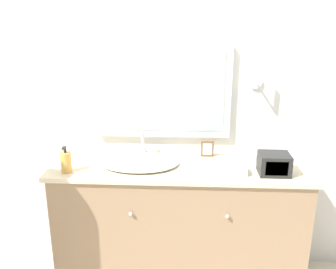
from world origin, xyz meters
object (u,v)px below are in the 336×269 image
appliance_box (274,164)px  soap_bottle (66,162)px  sink_basin (139,162)px  picture_frame (207,149)px

appliance_box → soap_bottle: bearing=-178.1°
sink_basin → appliance_box: bearing=-7.3°
sink_basin → soap_bottle: (-0.44, -0.15, 0.05)m
sink_basin → picture_frame: size_ratio=4.48×
appliance_box → picture_frame: 0.48m
appliance_box → sink_basin: bearing=172.7°
soap_bottle → sink_basin: bearing=18.9°
soap_bottle → appliance_box: size_ratio=0.92×
soap_bottle → appliance_box: bearing=1.9°
soap_bottle → picture_frame: bearing=19.3°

